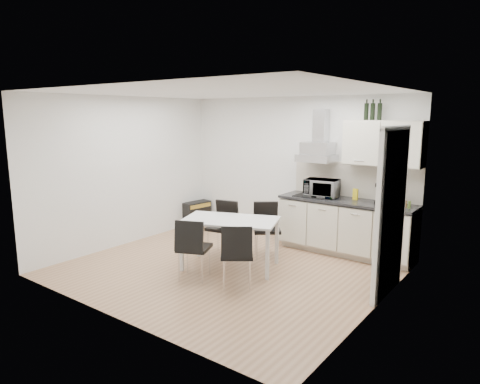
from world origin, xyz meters
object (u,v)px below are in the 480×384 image
Objects in this scene: dining_table at (230,224)px; floor_speaker at (283,230)px; guitar_amp at (197,213)px; kitchenette at (350,205)px; chair_near_left at (194,248)px; chair_near_right at (237,255)px; chair_far_right at (267,230)px; chair_far_left at (222,229)px.

dining_table is 1.89m from floor_speaker.
kitchenette is at bearing 9.82° from guitar_amp.
chair_near_left is 0.66m from chair_near_right.
guitar_amp is (-2.28, 0.82, -0.19)m from chair_far_right.
dining_table is 1.80× the size of chair_near_left.
guitar_amp is at bearing 104.93° from chair_near_right.
chair_far_right is 1.43m from chair_near_left.
kitchenette is 7.85× the size of floor_speaker.
chair_near_right reaches higher than guitar_amp.
guitar_amp is at bearing 122.51° from dining_table.
chair_far_right is 1.00× the size of chair_near_left.
kitchenette reaches higher than chair_near_right.
dining_table is at bearing 55.64° from chair_near_left.
chair_far_right is at bearing -162.60° from chair_far_left.
chair_near_right reaches higher than floor_speaker.
kitchenette is 1.59× the size of dining_table.
chair_near_right is at bearing 126.80° from chair_far_left.
chair_near_left is at bearing -40.02° from guitar_amp.
chair_near_right is (0.52, -0.53, -0.23)m from dining_table.
kitchenette reaches higher than guitar_amp.
chair_far_right is 1.40× the size of guitar_amp.
chair_far_left reaches higher than guitar_amp.
chair_far_left is at bearing -143.04° from kitchenette.
chair_near_left is at bearing 38.90° from chair_far_right.
chair_far_left is at bearing -106.55° from floor_speaker.
chair_far_right is (-1.02, -0.91, -0.39)m from kitchenette.
chair_near_left is 2.49m from floor_speaker.
chair_far_left is 2.01m from guitar_amp.
kitchenette is 2.86× the size of chair_near_left.
chair_near_right is 2.74× the size of floor_speaker.
chair_near_right is at bearing -106.99° from kitchenette.
dining_table is 0.66m from chair_far_left.
chair_far_left is at bearing 100.91° from chair_near_right.
chair_far_right is 1.16m from floor_speaker.
dining_table is at bearing -28.27° from guitar_amp.
chair_far_left reaches higher than dining_table.
guitar_amp is (-2.63, 2.09, -0.19)m from chair_near_right.
chair_far_left is (-0.48, 0.39, -0.23)m from dining_table.
chair_far_left is at bearing 119.91° from dining_table.
chair_far_right and chair_near_right have the same top height.
dining_table is 2.66m from guitar_amp.
guitar_amp is (-1.98, 2.22, -0.19)m from chair_near_left.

